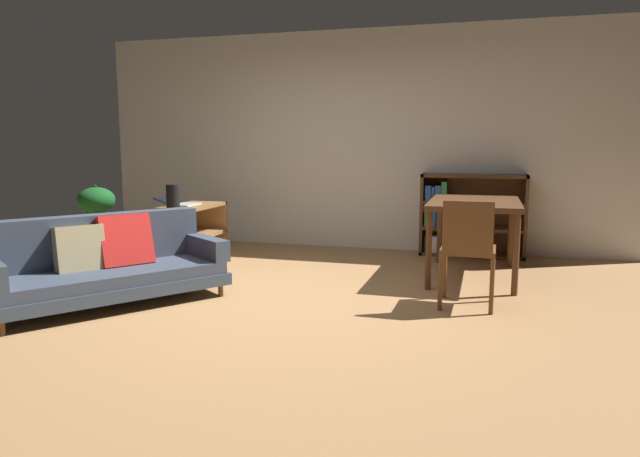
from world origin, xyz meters
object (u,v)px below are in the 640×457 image
Objects in this scene: fabric_couch at (105,264)px; desk_speaker at (173,196)px; open_laptop at (179,203)px; potted_floor_plant at (97,217)px; bookshelf at (466,215)px; dining_table at (474,208)px; media_console at (186,234)px; dining_chair_near at (468,246)px.

fabric_couch is 1.54m from desk_speaker.
desk_speaker reaches higher than open_laptop.
potted_floor_plant is 0.70× the size of bookshelf.
open_laptop is 0.52× the size of potted_floor_plant.
fabric_couch is at bearing -51.54° from potted_floor_plant.
desk_speaker is (0.11, -0.32, 0.10)m from open_laptop.
media_console is at bearing -178.50° from dining_table.
dining_table is (3.22, 0.01, 0.04)m from open_laptop.
dining_table is at bearing 31.88° from fabric_couch.
fabric_couch is 1.57× the size of media_console.
bookshelf reaches higher than potted_floor_plant.
dining_table is at bearing -84.22° from bookshelf.
open_laptop is at bearing 8.89° from potted_floor_plant.
dining_table is (4.20, 0.16, 0.21)m from potted_floor_plant.
media_console is at bearing 4.34° from potted_floor_plant.
fabric_couch is 2.10m from potted_floor_plant.
desk_speaker is 3.20m from dining_chair_near.
potted_floor_plant reaches higher than fabric_couch.
fabric_couch is at bearing -148.12° from dining_table.
open_laptop is 0.36× the size of bookshelf.
desk_speaker is 3.36m from bookshelf.
open_laptop is at bearing 108.89° from desk_speaker.
media_console is at bearing 90.33° from desk_speaker.
desk_speaker is 0.29× the size of dining_chair_near.
potted_floor_plant reaches higher than dining_table.
desk_speaker is 0.21× the size of bookshelf.
desk_speaker is 0.19× the size of dining_table.
open_laptop is 3.32m from bookshelf.
open_laptop is 1.71× the size of desk_speaker.
bookshelf is at bearing 18.16° from potted_floor_plant.
desk_speaker is (-0.21, 1.47, 0.43)m from fabric_couch.
bookshelf is (2.99, 1.26, 0.17)m from media_console.
open_laptop is 0.36m from desk_speaker.
desk_speaker is (0.00, -0.25, 0.45)m from media_console.
desk_speaker reaches higher than dining_chair_near.
open_laptop is 3.40m from dining_chair_near.
fabric_couch is at bearing -83.03° from media_console.
media_console is 4.85× the size of desk_speaker.
potted_floor_plant is at bearing 128.46° from fabric_couch.
fabric_couch is 7.61× the size of desk_speaker.
potted_floor_plant is 4.30m from bookshelf.
fabric_couch is 2.22× the size of dining_chair_near.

